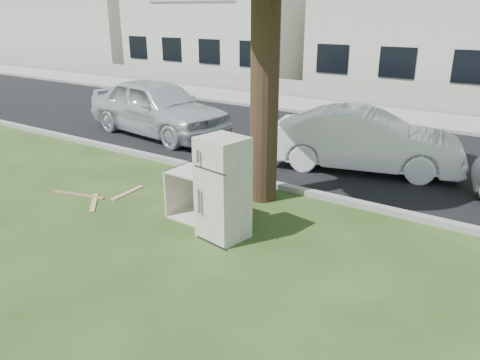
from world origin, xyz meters
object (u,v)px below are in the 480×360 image
Objects in this scene: cabinet at (201,196)px; car_left at (158,107)px; car_center at (365,140)px; fridge at (223,189)px.

car_left reaches higher than cabinet.
cabinet is 4.55m from car_center.
car_left is (-4.90, 4.07, 0.38)m from cabinet.
fridge reaches higher than car_center.
fridge is 7.17m from car_left.
fridge reaches higher than car_left.
car_center is (1.41, 4.32, 0.27)m from cabinet.
cabinet is at bearing 164.05° from fridge.
car_center is at bearing 91.47° from fridge.
car_center is 0.89× the size of car_left.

